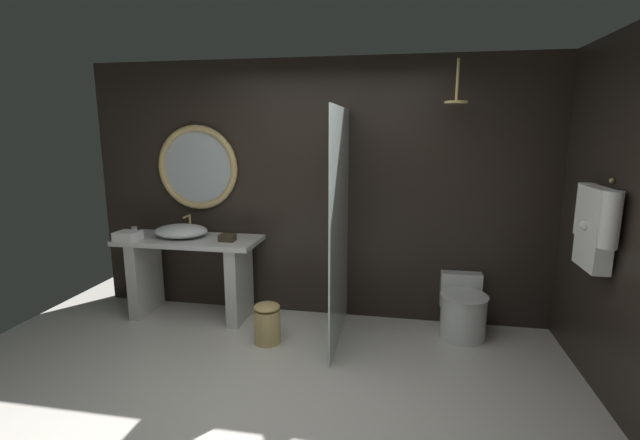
{
  "coord_description": "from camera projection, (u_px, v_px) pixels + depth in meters",
  "views": [
    {
      "loc": [
        0.85,
        -2.57,
        1.9
      ],
      "look_at": [
        0.19,
        0.95,
        1.19
      ],
      "focal_mm": 25.18,
      "sensor_mm": 36.0,
      "label": 1
    }
  ],
  "objects": [
    {
      "name": "waste_bin",
      "position": [
        267.0,
        323.0,
        4.07
      ],
      "size": [
        0.24,
        0.24,
        0.38
      ],
      "color": "tan",
      "rests_on": "ground_plane"
    },
    {
      "name": "toilet",
      "position": [
        462.0,
        309.0,
        4.23
      ],
      "size": [
        0.43,
        0.63,
        0.55
      ],
      "color": "white",
      "rests_on": "ground_plane"
    },
    {
      "name": "hanging_bathrobe",
      "position": [
        595.0,
        224.0,
        3.19
      ],
      "size": [
        0.2,
        0.57,
        0.66
      ],
      "color": "tan"
    },
    {
      "name": "round_wall_mirror",
      "position": [
        198.0,
        168.0,
        4.68
      ],
      "size": [
        0.88,
        0.07,
        0.88
      ],
      "color": "tan"
    },
    {
      "name": "vanity_counter",
      "position": [
        191.0,
        268.0,
        4.61
      ],
      "size": [
        1.43,
        0.59,
        0.83
      ],
      "color": "silver",
      "rests_on": "ground_plane"
    },
    {
      "name": "back_wall_panel",
      "position": [
        318.0,
        191.0,
        4.58
      ],
      "size": [
        4.8,
        0.1,
        2.6
      ],
      "primitive_type": "cube",
      "color": "black",
      "rests_on": "ground_plane"
    },
    {
      "name": "side_wall_right",
      "position": [
        625.0,
        221.0,
        3.06
      ],
      "size": [
        0.1,
        2.47,
        2.6
      ],
      "primitive_type": "cube",
      "color": "black",
      "rests_on": "ground_plane"
    },
    {
      "name": "rain_shower_head",
      "position": [
        456.0,
        98.0,
        3.83
      ],
      "size": [
        0.2,
        0.2,
        0.37
      ],
      "color": "tan"
    },
    {
      "name": "shower_glass_panel",
      "position": [
        339.0,
        228.0,
        3.99
      ],
      "size": [
        0.02,
        1.11,
        2.1
      ],
      "primitive_type": "cube",
      "color": "silver",
      "rests_on": "ground_plane"
    },
    {
      "name": "vessel_sink",
      "position": [
        181.0,
        231.0,
        4.57
      ],
      "size": [
        0.54,
        0.44,
        0.2
      ],
      "color": "white",
      "rests_on": "vanity_counter"
    },
    {
      "name": "folded_hand_towel",
      "position": [
        128.0,
        236.0,
        4.45
      ],
      "size": [
        0.24,
        0.21,
        0.09
      ],
      "primitive_type": "cube",
      "rotation": [
        0.0,
        0.0,
        -0.06
      ],
      "color": "white",
      "rests_on": "vanity_counter"
    },
    {
      "name": "ground_plane",
      "position": [
        266.0,
        420.0,
        3.0
      ],
      "size": [
        5.76,
        5.76,
        0.0
      ],
      "primitive_type": "plane",
      "color": "silver"
    },
    {
      "name": "tumbler_cup",
      "position": [
        134.0,
        231.0,
        4.68
      ],
      "size": [
        0.06,
        0.06,
        0.09
      ],
      "primitive_type": "cylinder",
      "color": "silver",
      "rests_on": "vanity_counter"
    },
    {
      "name": "tissue_box",
      "position": [
        227.0,
        238.0,
        4.42
      ],
      "size": [
        0.15,
        0.13,
        0.07
      ],
      "primitive_type": "cube",
      "color": "#3D3323",
      "rests_on": "vanity_counter"
    }
  ]
}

